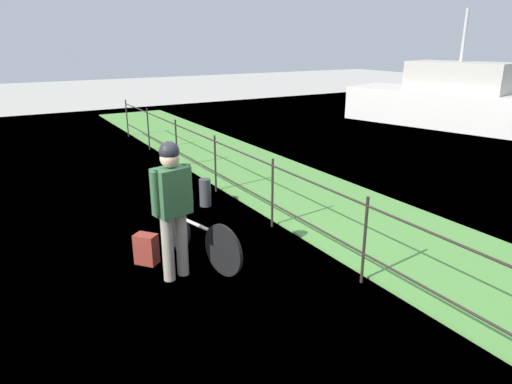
# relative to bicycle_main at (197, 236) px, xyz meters

# --- Properties ---
(ground_plane) EXTENTS (60.00, 60.00, 0.00)m
(ground_plane) POSITION_rel_bicycle_main_xyz_m (0.51, -0.56, -0.35)
(ground_plane) COLOR #B2ADA3
(grass_strip) EXTENTS (27.00, 2.40, 0.03)m
(grass_strip) POSITION_rel_bicycle_main_xyz_m (0.51, 2.79, -0.33)
(grass_strip) COLOR #569342
(grass_strip) RESTS_ON ground
(iron_fence) EXTENTS (18.04, 0.04, 1.08)m
(iron_fence) POSITION_rel_bicycle_main_xyz_m (0.51, 1.46, 0.28)
(iron_fence) COLOR #28231E
(iron_fence) RESTS_ON ground
(bicycle_main) EXTENTS (1.63, 0.45, 0.66)m
(bicycle_main) POSITION_rel_bicycle_main_xyz_m (0.00, 0.00, 0.00)
(bicycle_main) COLOR black
(bicycle_main) RESTS_ON ground
(wooden_crate) EXTENTS (0.38, 0.31, 0.25)m
(wooden_crate) POSITION_rel_bicycle_main_xyz_m (-0.36, -0.09, 0.43)
(wooden_crate) COLOR brown
(wooden_crate) RESTS_ON bicycle_main
(terrier_dog) EXTENTS (0.32, 0.20, 0.18)m
(terrier_dog) POSITION_rel_bicycle_main_xyz_m (-0.33, -0.08, 0.64)
(terrier_dog) COLOR tan
(terrier_dog) RESTS_ON wooden_crate
(cyclist_person) EXTENTS (0.35, 0.53, 1.68)m
(cyclist_person) POSITION_rel_bicycle_main_xyz_m (0.27, -0.40, 0.66)
(cyclist_person) COLOR gray
(cyclist_person) RESTS_ON ground
(backpack_on_paving) EXTENTS (0.33, 0.32, 0.40)m
(backpack_on_paving) POSITION_rel_bicycle_main_xyz_m (-0.26, -0.59, -0.15)
(backpack_on_paving) COLOR maroon
(backpack_on_paving) RESTS_ON ground
(mooring_bollard) EXTENTS (0.20, 0.20, 0.48)m
(mooring_bollard) POSITION_rel_bicycle_main_xyz_m (-1.86, 0.96, -0.11)
(mooring_bollard) COLOR #38383D
(mooring_bollard) RESTS_ON ground
(moored_boat_mid) EXTENTS (7.33, 4.01, 3.66)m
(moored_boat_mid) POSITION_rel_bicycle_main_xyz_m (-4.80, 11.24, 0.43)
(moored_boat_mid) COLOR silver
(moored_boat_mid) RESTS_ON ground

